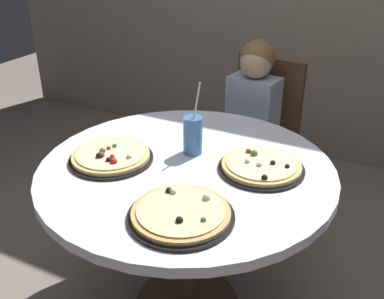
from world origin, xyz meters
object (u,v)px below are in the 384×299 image
object	(u,v)px
pizza_veggie	(111,157)
pizza_cheese	(261,166)
dining_table	(186,188)
diner_child	(244,151)
chair_wooden	(259,132)
soda_cup	(193,135)
pizza_pepperoni	(181,214)

from	to	relation	value
pizza_veggie	pizza_cheese	bearing A→B (deg)	19.13
dining_table	diner_child	xyz separation A→B (m)	(-0.01, 0.71, -0.16)
chair_wooden	diner_child	world-z (taller)	diner_child
chair_wooden	soda_cup	size ratio (longest dim) A/B	3.09
diner_child	pizza_cheese	bearing A→B (deg)	-64.96
chair_wooden	pizza_veggie	bearing A→B (deg)	-107.19
soda_cup	chair_wooden	bearing A→B (deg)	87.01
dining_table	soda_cup	distance (m)	0.22
dining_table	chair_wooden	distance (m)	0.90
dining_table	diner_child	distance (m)	0.73
diner_child	pizza_veggie	bearing A→B (deg)	-109.34
dining_table	soda_cup	xyz separation A→B (m)	(-0.03, 0.11, 0.18)
pizza_veggie	pizza_pepperoni	distance (m)	0.49
pizza_cheese	pizza_pepperoni	size ratio (longest dim) A/B	0.95
dining_table	chair_wooden	world-z (taller)	chair_wooden
pizza_cheese	dining_table	bearing A→B (deg)	-159.74
diner_child	pizza_cheese	xyz separation A→B (m)	(0.29, -0.61, 0.28)
dining_table	diner_child	size ratio (longest dim) A/B	1.09
dining_table	pizza_cheese	xyz separation A→B (m)	(0.28, 0.10, 0.12)
dining_table	chair_wooden	bearing A→B (deg)	89.22
pizza_cheese	pizza_pepperoni	distance (m)	0.44
pizza_cheese	chair_wooden	bearing A→B (deg)	108.38
dining_table	pizza_pepperoni	world-z (taller)	pizza_pepperoni
pizza_pepperoni	soda_cup	size ratio (longest dim) A/B	1.15
soda_cup	dining_table	bearing A→B (deg)	-75.97
dining_table	pizza_veggie	world-z (taller)	pizza_veggie
chair_wooden	diner_child	bearing A→B (deg)	-97.04
soda_cup	pizza_veggie	bearing A→B (deg)	-141.66
pizza_cheese	soda_cup	xyz separation A→B (m)	(-0.30, 0.01, 0.06)
dining_table	diner_child	bearing A→B (deg)	90.81
pizza_veggie	soda_cup	bearing A→B (deg)	38.34
chair_wooden	diner_child	size ratio (longest dim) A/B	0.88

